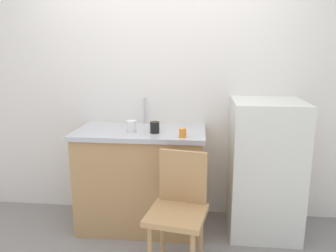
{
  "coord_description": "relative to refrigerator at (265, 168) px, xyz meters",
  "views": [
    {
      "loc": [
        0.4,
        -2.21,
        1.62
      ],
      "look_at": [
        0.12,
        0.6,
        0.97
      ],
      "focal_mm": 35.87,
      "sensor_mm": 36.0,
      "label": 1
    }
  ],
  "objects": [
    {
      "name": "countertop",
      "position": [
        -1.1,
        -0.0,
        0.3
      ],
      "size": [
        1.15,
        0.64,
        0.04
      ],
      "primitive_type": "cube",
      "color": "#B7B7BC",
      "rests_on": "cabinet_base"
    },
    {
      "name": "refrigerator",
      "position": [
        0.0,
        0.0,
        0.0
      ],
      "size": [
        0.6,
        0.59,
        1.19
      ],
      "primitive_type": "cube",
      "color": "silver",
      "rests_on": "ground_plane"
    },
    {
      "name": "cabinet_base",
      "position": [
        -1.1,
        -0.0,
        -0.16
      ],
      "size": [
        1.11,
        0.6,
        0.88
      ],
      "primitive_type": "cube",
      "color": "tan",
      "rests_on": "ground_plane"
    },
    {
      "name": "back_wall",
      "position": [
        -0.97,
        0.35,
        0.74
      ],
      "size": [
        4.8,
        0.1,
        2.68
      ],
      "primitive_type": "cube",
      "color": "white",
      "rests_on": "ground_plane"
    },
    {
      "name": "chair",
      "position": [
        -0.71,
        -0.64,
        -0.1
      ],
      "size": [
        0.46,
        0.46,
        0.89
      ],
      "rotation": [
        0.0,
        0.0,
        -0.18
      ],
      "color": "tan",
      "rests_on": "ground_plane"
    },
    {
      "name": "cup_yellow",
      "position": [
        -0.98,
        0.03,
        0.36
      ],
      "size": [
        0.07,
        0.07,
        0.07
      ],
      "primitive_type": "cylinder",
      "color": "yellow",
      "rests_on": "countertop"
    },
    {
      "name": "cup_orange",
      "position": [
        -0.71,
        -0.23,
        0.36
      ],
      "size": [
        0.06,
        0.06,
        0.07
      ],
      "primitive_type": "cylinder",
      "color": "orange",
      "rests_on": "countertop"
    },
    {
      "name": "cup_black",
      "position": [
        -0.96,
        -0.11,
        0.37
      ],
      "size": [
        0.08,
        0.08,
        0.1
      ],
      "primitive_type": "cylinder",
      "color": "black",
      "rests_on": "countertop"
    },
    {
      "name": "faucet",
      "position": [
        -1.1,
        0.25,
        0.45
      ],
      "size": [
        0.02,
        0.02,
        0.25
      ],
      "primitive_type": "cylinder",
      "color": "#B7B7BC",
      "rests_on": "countertop"
    },
    {
      "name": "cup_white",
      "position": [
        -1.16,
        -0.09,
        0.37
      ],
      "size": [
        0.08,
        0.08,
        0.1
      ],
      "primitive_type": "cylinder",
      "color": "white",
      "rests_on": "countertop"
    }
  ]
}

